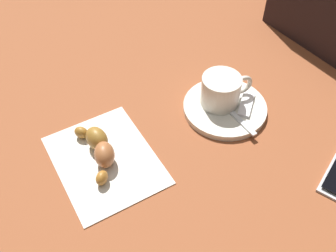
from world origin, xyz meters
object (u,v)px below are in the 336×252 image
at_px(espresso_cup, 222,90).
at_px(napkin, 105,160).
at_px(saucer, 224,107).
at_px(croissant, 99,147).
at_px(sugar_packet, 246,104).
at_px(teaspoon, 226,106).

xyz_separation_m(espresso_cup, napkin, (-0.23, 0.02, -0.04)).
distance_m(saucer, croissant, 0.24).
distance_m(espresso_cup, sugar_packet, 0.05).
height_order(napkin, croissant, croissant).
height_order(saucer, napkin, saucer).
relative_size(sugar_packet, croissant, 0.49).
bearing_deg(saucer, sugar_packet, -39.98).
relative_size(napkin, croissant, 1.51).
distance_m(teaspoon, croissant, 0.23).
bearing_deg(espresso_cup, napkin, 174.47).
height_order(saucer, croissant, croissant).
relative_size(saucer, sugar_packet, 2.41).
xyz_separation_m(saucer, espresso_cup, (-0.00, 0.01, 0.03)).
bearing_deg(espresso_cup, teaspoon, -96.75).
distance_m(teaspoon, napkin, 0.23).
bearing_deg(teaspoon, espresso_cup, 83.25).
relative_size(saucer, teaspoon, 1.26).
distance_m(saucer, sugar_packet, 0.04).
relative_size(espresso_cup, sugar_packet, 1.52).
bearing_deg(napkin, teaspoon, -9.58).
bearing_deg(napkin, saucer, -8.23).
relative_size(teaspoon, croissant, 0.94).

